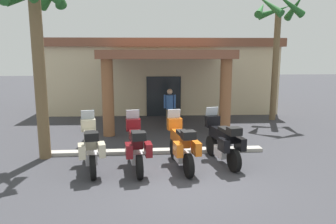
{
  "coord_description": "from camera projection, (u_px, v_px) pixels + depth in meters",
  "views": [
    {
      "loc": [
        -1.09,
        -8.12,
        3.34
      ],
      "look_at": [
        -0.19,
        3.46,
        1.2
      ],
      "focal_mm": 34.7,
      "sensor_mm": 36.0,
      "label": 1
    }
  ],
  "objects": [
    {
      "name": "motorcycle_black",
      "position": [
        223.0,
        141.0,
        9.81
      ],
      "size": [
        0.91,
        2.19,
        1.61
      ],
      "rotation": [
        0.0,
        0.0,
        1.78
      ],
      "color": "black",
      "rests_on": "ground_plane"
    },
    {
      "name": "palm_tree_roadside",
      "position": [
        37.0,
        27.0,
        9.7
      ],
      "size": [
        2.08,
        2.14,
        5.69
      ],
      "color": "brown",
      "rests_on": "ground_plane"
    },
    {
      "name": "ground_plane",
      "position": [
        185.0,
        179.0,
        8.65
      ],
      "size": [
        80.0,
        80.0,
        0.0
      ],
      "primitive_type": "plane",
      "color": "#38383D"
    },
    {
      "name": "curb_strip",
      "position": [
        157.0,
        151.0,
        10.93
      ],
      "size": [
        7.21,
        0.36,
        0.12
      ],
      "primitive_type": "cube",
      "color": "#ADA89E",
      "rests_on": "ground_plane"
    },
    {
      "name": "motorcycle_maroon",
      "position": [
        136.0,
        146.0,
        9.3
      ],
      "size": [
        0.78,
        2.21,
        1.61
      ],
      "rotation": [
        0.0,
        0.0,
        1.7
      ],
      "color": "black",
      "rests_on": "ground_plane"
    },
    {
      "name": "palm_tree_near_portico",
      "position": [
        277.0,
        26.0,
        15.53
      ],
      "size": [
        2.31,
        2.41,
        6.11
      ],
      "color": "brown",
      "rests_on": "ground_plane"
    },
    {
      "name": "motorcycle_orange",
      "position": [
        181.0,
        145.0,
        9.4
      ],
      "size": [
        0.83,
        2.2,
        1.61
      ],
      "rotation": [
        0.0,
        0.0,
        1.73
      ],
      "color": "black",
      "rests_on": "ground_plane"
    },
    {
      "name": "motorcycle_cream",
      "position": [
        90.0,
        146.0,
        9.25
      ],
      "size": [
        0.92,
        2.19,
        1.61
      ],
      "rotation": [
        0.0,
        0.0,
        1.78
      ],
      "color": "black",
      "rests_on": "ground_plane"
    },
    {
      "name": "motel_building",
      "position": [
        162.0,
        73.0,
        19.9
      ],
      "size": [
        12.98,
        11.24,
        4.07
      ],
      "rotation": [
        0.0,
        0.0,
        -0.03
      ],
      "color": "beige",
      "rests_on": "ground_plane"
    },
    {
      "name": "pedestrian",
      "position": [
        170.0,
        106.0,
        14.22
      ],
      "size": [
        0.53,
        0.32,
        1.77
      ],
      "rotation": [
        0.0,
        0.0,
        1.49
      ],
      "color": "brown",
      "rests_on": "ground_plane"
    }
  ]
}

